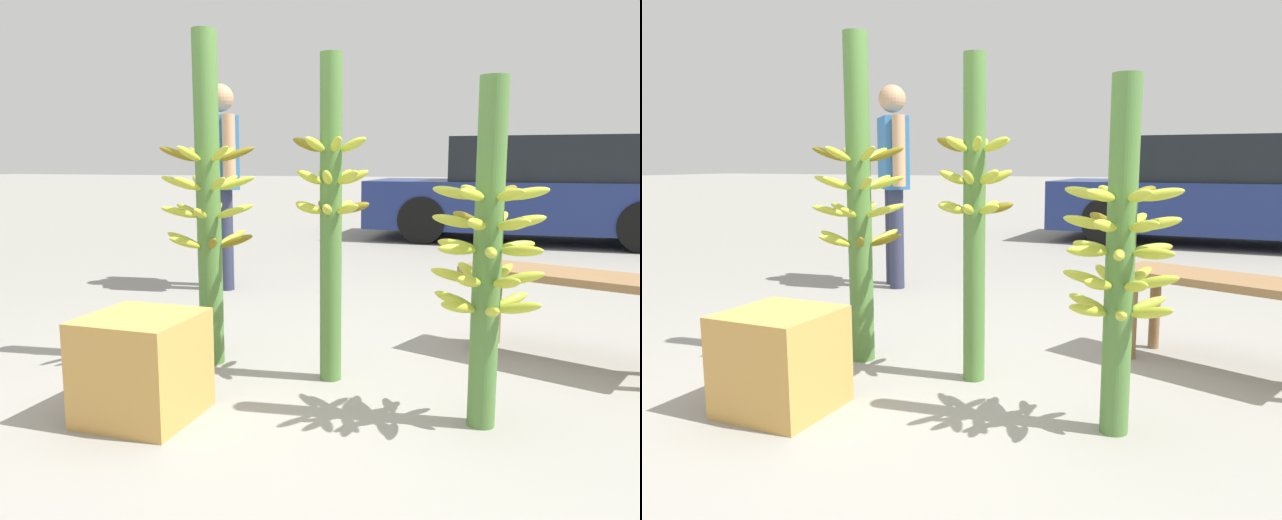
% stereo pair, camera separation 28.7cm
% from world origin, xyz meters
% --- Properties ---
extents(ground_plane, '(80.00, 80.00, 0.00)m').
position_xyz_m(ground_plane, '(0.00, 0.00, 0.00)').
color(ground_plane, gray).
extents(banana_stalk_left, '(0.48, 0.48, 1.68)m').
position_xyz_m(banana_stalk_left, '(-0.76, 0.50, 0.85)').
color(banana_stalk_left, '#4C7A38').
rests_on(banana_stalk_left, ground_plane).
extents(banana_stalk_center, '(0.37, 0.37, 1.53)m').
position_xyz_m(banana_stalk_center, '(-0.10, 0.45, 0.81)').
color(banana_stalk_center, '#4C7A38').
rests_on(banana_stalk_center, ground_plane).
extents(banana_stalk_right, '(0.44, 0.44, 1.36)m').
position_xyz_m(banana_stalk_right, '(0.64, 0.12, 0.69)').
color(banana_stalk_right, '#4C7A38').
rests_on(banana_stalk_right, ground_plane).
extents(vendor_person, '(0.49, 0.56, 1.66)m').
position_xyz_m(vendor_person, '(-1.59, 2.30, 0.99)').
color(vendor_person, '#2D334C').
rests_on(vendor_person, ground_plane).
extents(market_bench, '(1.19, 0.74, 0.48)m').
position_xyz_m(market_bench, '(1.03, 1.05, 0.40)').
color(market_bench, olive).
rests_on(market_bench, ground_plane).
extents(parked_car, '(4.15, 1.74, 1.35)m').
position_xyz_m(parked_car, '(0.88, 6.37, 0.65)').
color(parked_car, navy).
rests_on(parked_car, ground_plane).
extents(produce_crate, '(0.43, 0.43, 0.43)m').
position_xyz_m(produce_crate, '(-0.70, -0.22, 0.21)').
color(produce_crate, '#C69347').
rests_on(produce_crate, ground_plane).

